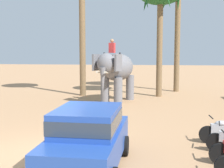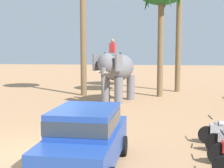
# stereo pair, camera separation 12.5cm
# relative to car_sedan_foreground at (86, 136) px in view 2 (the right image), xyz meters

# --- Properties ---
(ground_plane) EXTENTS (120.00, 120.00, 0.00)m
(ground_plane) POSITION_rel_car_sedan_foreground_xyz_m (-1.77, 0.98, -0.93)
(ground_plane) COLOR tan
(car_sedan_foreground) EXTENTS (1.95, 4.14, 1.70)m
(car_sedan_foreground) POSITION_rel_car_sedan_foreground_xyz_m (0.00, 0.00, 0.00)
(car_sedan_foreground) COLOR #23479E
(car_sedan_foreground) RESTS_ON ground
(elephant_with_mahout) EXTENTS (2.59, 4.02, 3.88)m
(elephant_with_mahout) POSITION_rel_car_sedan_foreground_xyz_m (-0.54, 11.03, 1.06)
(elephant_with_mahout) COLOR slate
(elephant_with_mahout) RESTS_ON ground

